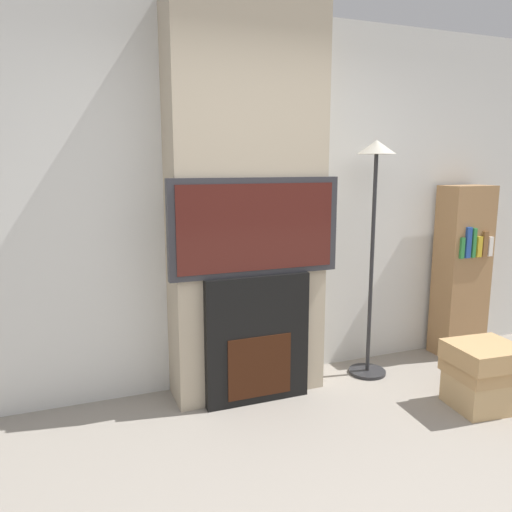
{
  "coord_description": "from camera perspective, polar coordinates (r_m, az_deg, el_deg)",
  "views": [
    {
      "loc": [
        -1.2,
        -1.43,
        1.64
      ],
      "look_at": [
        0.0,
        1.63,
        1.03
      ],
      "focal_mm": 35.0,
      "sensor_mm": 36.0,
      "label": 1
    }
  ],
  "objects": [
    {
      "name": "box_stack",
      "position": [
        3.8,
        24.59,
        -12.22
      ],
      "size": [
        0.5,
        0.45,
        0.45
      ],
      "color": "tan",
      "rests_on": "ground_plane"
    },
    {
      "name": "chimney_breast",
      "position": [
        3.47,
        -1.12,
        5.69
      ],
      "size": [
        1.08,
        0.37,
        2.7
      ],
      "color": "tan",
      "rests_on": "ground_plane"
    },
    {
      "name": "fireplace",
      "position": [
        3.5,
        0.01,
        -9.46
      ],
      "size": [
        0.74,
        0.15,
        0.9
      ],
      "color": "black",
      "rests_on": "ground_plane"
    },
    {
      "name": "bookshelf",
      "position": [
        4.63,
        22.45,
        -1.6
      ],
      "size": [
        0.42,
        0.28,
        1.46
      ],
      "color": "#997047",
      "rests_on": "ground_plane"
    },
    {
      "name": "television",
      "position": [
        3.31,
        0.02,
        3.32
      ],
      "size": [
        1.19,
        0.07,
        0.65
      ],
      "color": "#2D2D33",
      "rests_on": "fireplace"
    },
    {
      "name": "wall_back",
      "position": [
        3.68,
        -2.28,
        5.95
      ],
      "size": [
        6.0,
        0.06,
        2.7
      ],
      "color": "silver",
      "rests_on": "ground_plane"
    },
    {
      "name": "floor_lamp",
      "position": [
        3.85,
        13.36,
        5.68
      ],
      "size": [
        0.29,
        0.29,
        1.81
      ],
      "color": "#262628",
      "rests_on": "ground_plane"
    }
  ]
}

